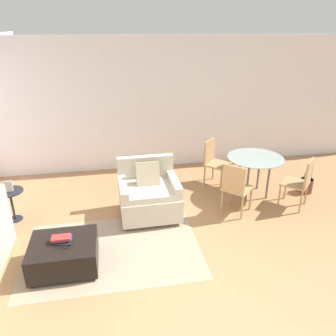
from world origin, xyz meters
TOP-DOWN VIEW (x-y plane):
  - ground_plane at (0.00, 0.00)m, footprint 20.00×20.00m
  - wall_back at (0.00, 3.88)m, footprint 12.00×0.06m
  - area_rug at (-0.91, 0.97)m, footprint 2.43×1.64m
  - armchair at (-0.28, 1.84)m, footprint 0.96×0.89m
  - ottoman at (-1.53, 0.74)m, footprint 0.84×0.72m
  - book_stack at (-1.54, 0.76)m, footprint 0.27×0.21m
  - tv_remote_primary at (-1.50, 0.67)m, footprint 0.07×0.14m
  - side_table at (-2.46, 2.06)m, footprint 0.42×0.42m
  - picture_frame at (-2.46, 2.06)m, footprint 0.14×0.07m
  - dining_table at (1.70, 2.19)m, footprint 1.00×1.00m
  - dining_chair_near_left at (1.12, 1.61)m, footprint 0.59×0.59m
  - dining_chair_near_right at (2.28, 1.61)m, footprint 0.59×0.59m
  - dining_chair_far_left at (1.12, 2.77)m, footprint 0.59×0.59m
  - potted_plant_small at (2.74, 2.09)m, footprint 0.24×0.24m

SIDE VIEW (x-z plane):
  - ground_plane at x=0.00m, z-range 0.00..0.00m
  - area_rug at x=-0.91m, z-range 0.00..0.01m
  - potted_plant_small at x=2.74m, z-range -0.14..0.48m
  - ottoman at x=-1.53m, z-range 0.02..0.40m
  - armchair at x=-0.28m, z-range -0.09..0.82m
  - side_table at x=-2.46m, z-range 0.11..0.63m
  - tv_remote_primary at x=-1.50m, z-range 0.38..0.39m
  - book_stack at x=-1.54m, z-range 0.38..0.46m
  - dining_chair_near_left at x=1.12m, z-range 0.07..0.97m
  - dining_chair_near_right at x=2.28m, z-range 0.07..0.97m
  - dining_chair_far_left at x=1.12m, z-range 0.07..0.97m
  - picture_frame at x=-2.46m, z-range 0.52..0.70m
  - dining_table at x=1.70m, z-range 0.28..1.02m
  - wall_back at x=0.00m, z-range 0.00..2.75m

